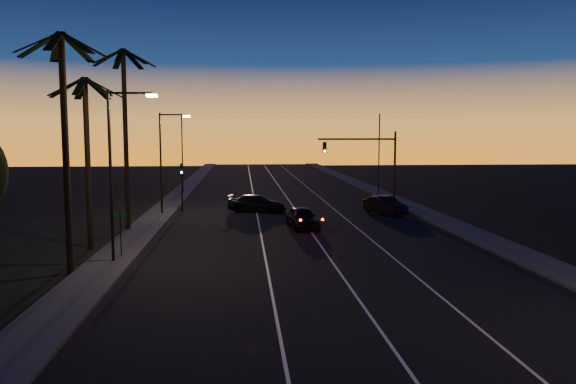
{
  "coord_description": "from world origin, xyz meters",
  "views": [
    {
      "loc": [
        -4.21,
        -9.54,
        6.79
      ],
      "look_at": [
        -1.54,
        23.19,
        3.36
      ],
      "focal_mm": 35.0,
      "sensor_mm": 36.0,
      "label": 1
    }
  ],
  "objects": [
    {
      "name": "cross_car",
      "position": [
        -2.95,
        38.76,
        0.76
      ],
      "size": [
        5.53,
        3.57,
        1.49
      ],
      "color": "black",
      "rests_on": "road"
    },
    {
      "name": "far_pole_left",
      "position": [
        -11.0,
        55.0,
        4.5
      ],
      "size": [
        0.14,
        0.14,
        9.0
      ],
      "primitive_type": "cylinder",
      "color": "black",
      "rests_on": "ground"
    },
    {
      "name": "signal_post",
      "position": [
        -9.5,
        39.98,
        2.89
      ],
      "size": [
        0.28,
        0.37,
        4.2
      ],
      "color": "black",
      "rests_on": "ground"
    },
    {
      "name": "palm_near",
      "position": [
        -12.6,
        18.0,
        7.07
      ],
      "size": [
        4.25,
        4.16,
        11.53
      ],
      "color": "black",
      "rests_on": "ground"
    },
    {
      "name": "lane_stripe_left",
      "position": [
        -3.0,
        30.0,
        0.02
      ],
      "size": [
        0.12,
        160.0,
        0.01
      ],
      "primitive_type": "cube",
      "color": "silver",
      "rests_on": "road"
    },
    {
      "name": "sidewalk_right",
      "position": [
        11.2,
        30.0,
        0.08
      ],
      "size": [
        2.4,
        170.0,
        0.16
      ],
      "primitive_type": "cube",
      "color": "#343431",
      "rests_on": "ground"
    },
    {
      "name": "right_car",
      "position": [
        7.77,
        36.57,
        0.76
      ],
      "size": [
        3.19,
        4.83,
        1.5
      ],
      "color": "black",
      "rests_on": "road"
    },
    {
      "name": "signal_mast",
      "position": [
        7.14,
        39.99,
        4.78
      ],
      "size": [
        7.1,
        0.41,
        7.0
      ],
      "color": "black",
      "rests_on": "ground"
    },
    {
      "name": "palm_far",
      "position": [
        -12.2,
        30.0,
        7.61
      ],
      "size": [
        4.25,
        4.16,
        12.53
      ],
      "color": "black",
      "rests_on": "ground"
    },
    {
      "name": "lead_car",
      "position": [
        0.08,
        30.13,
        0.78
      ],
      "size": [
        2.35,
        5.19,
        1.53
      ],
      "color": "black",
      "rests_on": "road"
    },
    {
      "name": "streetlight_left_far",
      "position": [
        -10.69,
        38.0,
        5.06
      ],
      "size": [
        2.55,
        0.26,
        8.5
      ],
      "color": "black",
      "rests_on": "ground"
    },
    {
      "name": "lane_stripe_mid",
      "position": [
        0.5,
        30.0,
        0.02
      ],
      "size": [
        0.12,
        160.0,
        0.01
      ],
      "primitive_type": "cube",
      "color": "silver",
      "rests_on": "road"
    },
    {
      "name": "street_sign",
      "position": [
        -10.8,
        21.0,
        1.66
      ],
      "size": [
        0.7,
        0.06,
        2.6
      ],
      "color": "black",
      "rests_on": "ground"
    },
    {
      "name": "sidewalk_left",
      "position": [
        -11.2,
        30.0,
        0.08
      ],
      "size": [
        2.4,
        170.0,
        0.16
      ],
      "primitive_type": "cube",
      "color": "#343431",
      "rests_on": "ground"
    },
    {
      "name": "road",
      "position": [
        0.0,
        30.0,
        0.01
      ],
      "size": [
        20.0,
        170.0,
        0.01
      ],
      "primitive_type": "cube",
      "color": "black",
      "rests_on": "ground"
    },
    {
      "name": "streetlight_left_near",
      "position": [
        -10.7,
        20.0,
        5.32
      ],
      "size": [
        2.55,
        0.26,
        9.0
      ],
      "color": "black",
      "rests_on": "ground"
    },
    {
      "name": "far_pole_right",
      "position": [
        11.0,
        52.0,
        4.5
      ],
      "size": [
        0.14,
        0.14,
        9.0
      ],
      "primitive_type": "cylinder",
      "color": "black",
      "rests_on": "ground"
    },
    {
      "name": "lane_stripe_right",
      "position": [
        4.0,
        30.0,
        0.02
      ],
      "size": [
        0.12,
        160.0,
        0.01
      ],
      "primitive_type": "cube",
      "color": "silver",
      "rests_on": "road"
    },
    {
      "name": "palm_mid",
      "position": [
        -13.2,
        24.0,
        6.25
      ],
      "size": [
        4.25,
        4.16,
        10.03
      ],
      "color": "black",
      "rests_on": "ground"
    }
  ]
}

